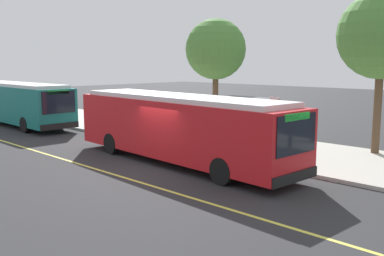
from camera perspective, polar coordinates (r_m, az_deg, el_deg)
name	(u,v)px	position (r m, az deg, el deg)	size (l,w,h in m)	color
ground_plane	(164,167)	(18.44, -3.72, -5.09)	(120.00, 120.00, 0.00)	#2B2B2D
sidewalk_curb	(250,146)	(22.77, 7.63, -2.34)	(44.00, 6.40, 0.15)	#B7B2A8
lane_stripe_center	(121,176)	(17.11, -9.26, -6.25)	(36.00, 0.14, 0.01)	#E0D64C
transit_bus_main	(179,126)	(18.89, -1.71, 0.25)	(12.15, 3.21, 2.95)	red
transit_bus_second	(18,102)	(32.79, -21.74, 3.15)	(11.79, 2.69, 2.95)	#146B66
bus_shelter	(244,112)	(21.98, 6.85, 2.14)	(2.90, 1.60, 2.48)	#333338
waiting_bench	(242,137)	(22.11, 6.52, -1.18)	(1.60, 0.48, 0.95)	brown
route_sign_post	(274,120)	(18.55, 10.65, 1.01)	(0.44, 0.08, 2.80)	#333338
pedestrian_commuter	(208,128)	(21.76, 2.16, 0.01)	(0.24, 0.40, 1.69)	#282D47
street_tree_upstreet	(382,36)	(21.90, 23.51, 10.97)	(3.99, 3.99, 7.41)	brown
street_tree_downstreet	(216,50)	(27.03, 3.11, 10.16)	(3.68, 3.68, 6.84)	brown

